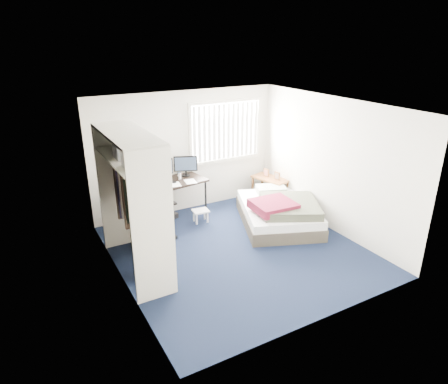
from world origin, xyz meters
name	(u,v)px	position (x,y,z in m)	size (l,w,h in m)	color
ground	(238,250)	(0.00, 0.00, 0.00)	(4.20, 4.20, 0.00)	black
room_shell	(239,168)	(0.00, 0.00, 1.51)	(4.20, 4.20, 4.20)	silver
window_assembly	(226,131)	(0.90, 2.04, 1.60)	(1.72, 0.09, 1.32)	white
closet	(134,190)	(-1.67, 0.27, 1.35)	(0.64, 1.84, 2.22)	beige
desk	(163,181)	(-0.67, 1.75, 0.83)	(1.75, 1.00, 1.28)	black
office_chair	(159,214)	(-0.99, 1.17, 0.44)	(0.64, 0.64, 1.15)	black
footstool	(201,213)	(-0.07, 1.34, 0.20)	(0.34, 0.28, 0.26)	white
nightstand	(270,181)	(1.75, 1.53, 0.50)	(0.61, 0.90, 0.74)	brown
bed	(279,212)	(1.24, 0.50, 0.27)	(1.97, 2.22, 0.61)	#3A342A
pine_box	(146,267)	(-1.65, 0.03, 0.14)	(0.37, 0.27, 0.27)	tan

